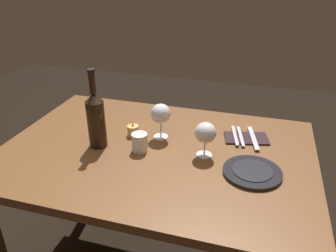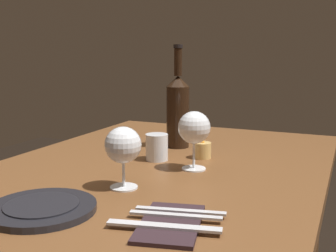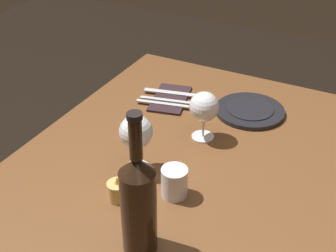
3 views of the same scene
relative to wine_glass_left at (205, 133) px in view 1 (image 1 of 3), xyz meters
The scene contains 11 objects.
dining_table 0.28m from the wine_glass_left, behind, with size 1.30×0.90×0.74m.
wine_glass_left is the anchor object (origin of this frame).
wine_glass_right 0.24m from the wine_glass_left, 156.01° to the left, with size 0.09×0.09×0.16m.
wine_bottle 0.45m from the wine_glass_left, behind, with size 0.08×0.08×0.34m.
water_tumbler 0.28m from the wine_glass_left, behind, with size 0.07×0.07×0.08m.
votive_candle 0.36m from the wine_glass_left, 167.24° to the left, with size 0.05×0.05×0.07m.
dinner_plate 0.23m from the wine_glass_left, 21.49° to the right, with size 0.22×0.22×0.02m.
folded_napkin 0.26m from the wine_glass_left, 50.53° to the left, with size 0.21×0.15×0.01m.
fork_inner 0.25m from the wine_glass_left, 55.40° to the left, with size 0.05×0.18×0.00m.
fork_outer 0.23m from the wine_glass_left, 60.91° to the left, with size 0.05×0.18×0.00m.
table_knife 0.28m from the wine_glass_left, 45.47° to the left, with size 0.07×0.21×0.00m.
Camera 1 is at (0.39, -1.15, 1.47)m, focal length 35.75 mm.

